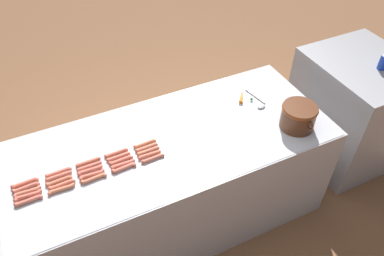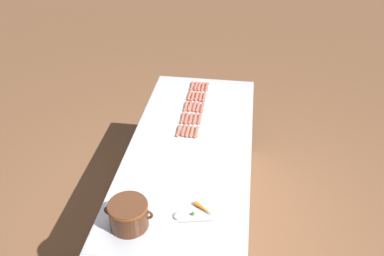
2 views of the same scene
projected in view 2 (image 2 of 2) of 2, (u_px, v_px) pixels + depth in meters
ground_plane at (190, 222)px, 3.85m from camera, size 20.00×20.00×0.00m
griddle_counter at (190, 187)px, 3.59m from camera, size 1.00×2.37×0.91m
hot_dog_0 at (207, 87)px, 4.12m from camera, size 0.03×0.17×0.03m
hot_dog_1 at (204, 97)px, 3.95m from camera, size 0.03×0.17×0.03m
hot_dog_2 at (202, 108)px, 3.79m from camera, size 0.03×0.17×0.03m
hot_dog_3 at (200, 119)px, 3.63m from camera, size 0.03×0.17×0.03m
hot_dog_4 at (196, 132)px, 3.46m from camera, size 0.03×0.17×0.03m
hot_dog_5 at (203, 87)px, 4.12m from camera, size 0.04×0.17×0.03m
hot_dog_6 at (201, 96)px, 3.96m from camera, size 0.03×0.17×0.03m
hot_dog_7 at (198, 107)px, 3.79m from camera, size 0.03×0.17×0.03m
hot_dog_8 at (195, 119)px, 3.63m from camera, size 0.03×0.17×0.03m
hot_dog_9 at (192, 131)px, 3.47m from camera, size 0.03×0.17×0.03m
hot_dog_10 at (199, 86)px, 4.12m from camera, size 0.03×0.17×0.03m
hot_dog_11 at (197, 96)px, 3.97m from camera, size 0.03×0.17×0.03m
hot_dog_12 at (194, 107)px, 3.80m from camera, size 0.03×0.17×0.03m
hot_dog_13 at (191, 119)px, 3.63m from camera, size 0.03×0.17×0.03m
hot_dog_14 at (188, 131)px, 3.47m from camera, size 0.03×0.17×0.03m
hot_dog_15 at (196, 86)px, 4.13m from camera, size 0.04×0.17×0.03m
hot_dog_16 at (193, 96)px, 3.96m from camera, size 0.03×0.17×0.03m
hot_dog_17 at (190, 106)px, 3.81m from camera, size 0.04×0.17×0.03m
hot_dog_18 at (186, 118)px, 3.64m from camera, size 0.03×0.17×0.03m
hot_dog_19 at (184, 130)px, 3.48m from camera, size 0.03×0.17×0.03m
hot_dog_20 at (192, 86)px, 4.13m from camera, size 0.03×0.17×0.03m
hot_dog_21 at (189, 95)px, 3.97m from camera, size 0.03×0.17×0.03m
hot_dog_22 at (186, 106)px, 3.81m from camera, size 0.04×0.17×0.03m
hot_dog_23 at (183, 118)px, 3.64m from camera, size 0.04×0.17×0.03m
hot_dog_24 at (179, 131)px, 3.48m from camera, size 0.03×0.17×0.03m
bean_pot at (128, 213)px, 2.57m from camera, size 0.32×0.26×0.18m
serving_spoon at (183, 217)px, 2.67m from camera, size 0.27×0.09×0.02m
carrot at (203, 209)px, 2.72m from camera, size 0.16×0.12×0.03m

